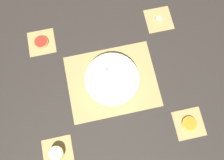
{
  "coord_description": "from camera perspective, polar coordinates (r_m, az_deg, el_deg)",
  "views": [
    {
      "loc": [
        -0.06,
        -0.26,
        1.15
      ],
      "look_at": [
        0.0,
        0.0,
        0.03
      ],
      "focal_mm": 35.0,
      "sensor_mm": 36.0,
      "label": 1
    }
  ],
  "objects": [
    {
      "name": "coaster_mat_near_right",
      "position": [
        1.21,
        19.47,
        -10.68
      ],
      "size": [
        0.15,
        0.15,
        0.01
      ],
      "color": "tan",
      "rests_on": "ground_plane"
    },
    {
      "name": "coaster_mat_near_left",
      "position": [
        1.18,
        -13.95,
        -17.92
      ],
      "size": [
        0.15,
        0.15,
        0.01
      ],
      "color": "tan",
      "rests_on": "ground_plane"
    },
    {
      "name": "coaster_mat_far_right",
      "position": [
        1.34,
        12.11,
        15.21
      ],
      "size": [
        0.15,
        0.15,
        0.01
      ],
      "color": "tan",
      "rests_on": "ground_plane"
    },
    {
      "name": "banana_coin_single",
      "position": [
        1.33,
        12.18,
        15.36
      ],
      "size": [
        0.04,
        0.04,
        0.01
      ],
      "color": "#F7EFC6",
      "rests_on": "coaster_mat_far_right"
    },
    {
      "name": "coaster_mat_far_left",
      "position": [
        1.31,
        -17.91,
        9.34
      ],
      "size": [
        0.15,
        0.15,
        0.01
      ],
      "color": "tan",
      "rests_on": "ground_plane"
    },
    {
      "name": "grapefruit_slice",
      "position": [
        1.3,
        -18.03,
        9.49
      ],
      "size": [
        0.08,
        0.08,
        0.01
      ],
      "color": "red",
      "rests_on": "coaster_mat_far_left"
    },
    {
      "name": "fruit_salad_bowl",
      "position": [
        1.14,
        0.02,
        0.13
      ],
      "size": [
        0.29,
        0.29,
        0.07
      ],
      "color": "silver",
      "rests_on": "bamboo_mat_center"
    },
    {
      "name": "orange_slice_whole",
      "position": [
        1.2,
        19.59,
        -10.66
      ],
      "size": [
        0.08,
        0.08,
        0.01
      ],
      "color": "orange",
      "rests_on": "coaster_mat_near_right"
    },
    {
      "name": "bamboo_mat_center",
      "position": [
        1.17,
        0.0,
        -0.3
      ],
      "size": [
        0.47,
        0.37,
        0.01
      ],
      "color": "tan",
      "rests_on": "ground_plane"
    },
    {
      "name": "ground_plane",
      "position": [
        1.18,
        0.0,
        -0.34
      ],
      "size": [
        6.0,
        6.0,
        0.0
      ],
      "primitive_type": "plane",
      "color": "#2D2823"
    },
    {
      "name": "apple_half",
      "position": [
        1.16,
        -14.25,
        -18.01
      ],
      "size": [
        0.08,
        0.08,
        0.04
      ],
      "color": "gold",
      "rests_on": "coaster_mat_near_left"
    }
  ]
}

